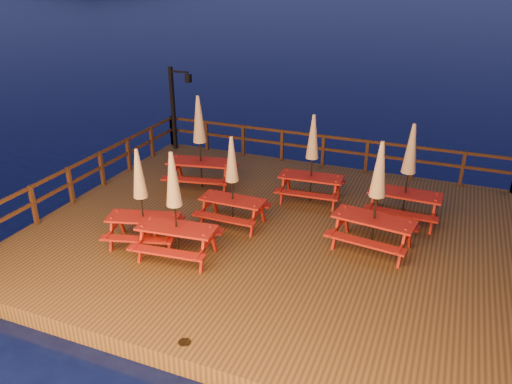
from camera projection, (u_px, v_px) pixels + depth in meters
ground at (273, 242)px, 13.04m from camera, size 500.00×500.00×0.00m
deck at (273, 236)px, 12.96m from camera, size 12.00×10.00×0.40m
deck_piles at (273, 252)px, 13.17m from camera, size 11.44×9.44×1.40m
railing at (295, 177)px, 14.07m from camera, size 11.80×9.75×1.10m
lamp_post at (176, 101)px, 17.83m from camera, size 0.85×0.18×3.00m
picnic_table_0 at (377, 195)px, 11.42m from camera, size 2.08×1.79×2.70m
picnic_table_1 at (200, 141)px, 14.72m from camera, size 2.27×1.99×2.84m
picnic_table_2 at (312, 157)px, 13.90m from camera, size 1.89×1.59×2.56m
picnic_table_3 at (141, 196)px, 11.71m from camera, size 2.02×1.81×2.43m
picnic_table_4 at (175, 204)px, 11.12m from camera, size 1.96×1.67×2.59m
picnic_table_5 at (232, 180)px, 12.63m from camera, size 1.69×1.39×2.40m
picnic_table_6 at (408, 172)px, 12.78m from camera, size 1.90×1.58×2.66m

